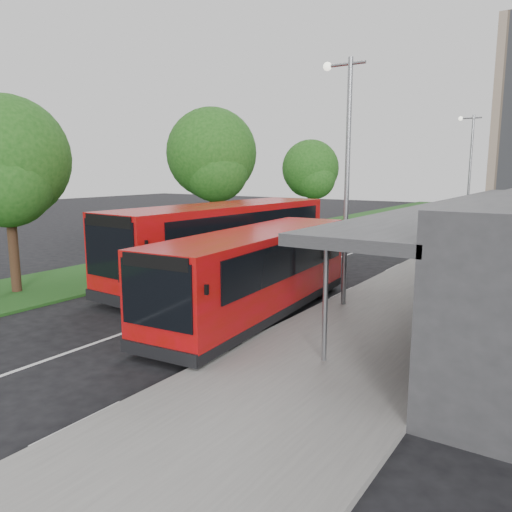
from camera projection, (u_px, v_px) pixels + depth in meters
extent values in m
plane|color=black|center=(210.00, 303.00, 17.67)|extent=(120.00, 120.00, 0.00)
cube|color=slate|center=(489.00, 245.00, 30.81)|extent=(5.00, 80.00, 0.15)
cube|color=#1B4E19|center=(303.00, 231.00, 37.90)|extent=(5.00, 80.00, 0.10)
cube|color=silver|center=(367.00, 248.00, 29.99)|extent=(0.12, 70.00, 0.01)
cube|color=silver|center=(79.00, 423.00, 9.31)|extent=(0.12, 2.00, 0.01)
cube|color=silver|center=(257.00, 335.00, 14.23)|extent=(0.12, 2.00, 0.01)
cube|color=silver|center=(343.00, 292.00, 19.16)|extent=(0.12, 2.00, 0.01)
cube|color=silver|center=(393.00, 267.00, 24.08)|extent=(0.12, 2.00, 0.01)
cube|color=silver|center=(427.00, 251.00, 29.01)|extent=(0.12, 2.00, 0.01)
cube|color=silver|center=(451.00, 239.00, 33.94)|extent=(0.12, 2.00, 0.01)
cube|color=silver|center=(469.00, 230.00, 38.86)|extent=(0.12, 2.00, 0.01)
cube|color=silver|center=(482.00, 223.00, 43.79)|extent=(0.12, 2.00, 0.01)
cube|color=silver|center=(493.00, 218.00, 48.72)|extent=(0.12, 2.00, 0.01)
cube|color=silver|center=(502.00, 213.00, 53.64)|extent=(0.12, 2.00, 0.01)
cube|color=black|center=(510.00, 250.00, 19.35)|extent=(0.06, 24.00, 2.20)
cube|color=#2E2E31|center=(478.00, 204.00, 19.75)|extent=(2.80, 26.00, 0.25)
cylinder|color=gray|center=(325.00, 300.00, 11.71)|extent=(0.12, 0.12, 3.30)
cylinder|color=gray|center=(487.00, 221.00, 29.78)|extent=(0.12, 0.12, 3.30)
cylinder|color=#342215|center=(13.00, 247.00, 18.71)|extent=(0.36, 0.36, 3.60)
sphere|color=#1A4B14|center=(6.00, 158.00, 18.15)|extent=(4.58, 4.58, 4.58)
sphere|color=#1A4B14|center=(6.00, 181.00, 17.64)|extent=(3.27, 3.27, 3.27)
sphere|color=#1A4B14|center=(13.00, 174.00, 18.93)|extent=(3.60, 3.60, 3.60)
cylinder|color=#342215|center=(213.00, 217.00, 28.54)|extent=(0.36, 0.36, 3.96)
sphere|color=#1A4B14|center=(212.00, 153.00, 27.92)|extent=(5.04, 5.04, 5.04)
sphere|color=#1A4B14|center=(216.00, 169.00, 27.42)|extent=(3.60, 3.60, 3.60)
sphere|color=#1A4B14|center=(210.00, 165.00, 28.71)|extent=(3.96, 3.96, 3.96)
cylinder|color=#342215|center=(310.00, 209.00, 38.44)|extent=(0.36, 0.36, 3.38)
sphere|color=#1A4B14|center=(310.00, 168.00, 37.91)|extent=(4.31, 4.31, 4.31)
sphere|color=#1A4B14|center=(315.00, 179.00, 37.39)|extent=(3.08, 3.08, 3.08)
sphere|color=#1A4B14|center=(308.00, 175.00, 38.69)|extent=(3.38, 3.38, 3.38)
cylinder|color=gray|center=(347.00, 186.00, 16.32)|extent=(0.16, 0.16, 8.00)
cylinder|color=gray|center=(345.00, 64.00, 15.78)|extent=(1.40, 0.10, 0.10)
sphere|color=silver|center=(327.00, 66.00, 16.10)|extent=(0.28, 0.28, 0.28)
cylinder|color=gray|center=(469.00, 178.00, 32.74)|extent=(0.16, 0.16, 8.00)
cylinder|color=gray|center=(470.00, 118.00, 32.20)|extent=(1.40, 0.10, 0.10)
sphere|color=silver|center=(461.00, 119.00, 32.52)|extent=(0.28, 0.28, 0.28)
cube|color=#B20912|center=(256.00, 269.00, 15.82)|extent=(3.09, 9.81, 2.44)
cube|color=black|center=(256.00, 306.00, 16.02)|extent=(3.11, 9.83, 0.28)
cube|color=black|center=(156.00, 295.00, 11.59)|extent=(2.07, 0.22, 1.61)
cube|color=black|center=(314.00, 239.00, 19.93)|extent=(2.02, 0.22, 1.20)
cube|color=black|center=(229.00, 252.00, 16.53)|extent=(0.74, 8.25, 1.10)
cube|color=black|center=(294.00, 258.00, 15.42)|extent=(0.74, 8.25, 1.10)
cube|color=black|center=(158.00, 353.00, 11.82)|extent=(2.30, 0.27, 0.32)
cube|color=black|center=(154.00, 262.00, 11.44)|extent=(1.93, 0.20, 0.32)
cube|color=black|center=(120.00, 278.00, 12.33)|extent=(0.09, 0.09, 0.23)
cube|color=black|center=(207.00, 290.00, 11.11)|extent=(0.09, 0.09, 0.23)
cylinder|color=black|center=(171.00, 326.00, 13.77)|extent=(0.34, 0.85, 0.83)
cylinder|color=black|center=(231.00, 337.00, 12.85)|extent=(0.34, 0.85, 0.83)
cylinder|color=black|center=(273.00, 282.00, 19.16)|extent=(0.34, 0.85, 0.83)
cylinder|color=black|center=(320.00, 287.00, 18.25)|extent=(0.34, 0.85, 0.83)
cube|color=#B20912|center=(223.00, 239.00, 20.69)|extent=(3.27, 11.51, 2.88)
cube|color=black|center=(224.00, 272.00, 20.93)|extent=(3.30, 11.53, 0.33)
cube|color=black|center=(109.00, 250.00, 16.10)|extent=(2.44, 0.17, 1.90)
cube|color=black|center=(296.00, 218.00, 25.14)|extent=(2.39, 0.17, 1.41)
cube|color=black|center=(204.00, 224.00, 21.66)|extent=(0.53, 9.76, 1.30)
cube|color=black|center=(255.00, 228.00, 20.05)|extent=(0.53, 9.76, 1.30)
cube|color=black|center=(112.00, 300.00, 16.38)|extent=(2.71, 0.21, 0.38)
cube|color=black|center=(108.00, 221.00, 15.94)|extent=(2.28, 0.15, 0.38)
cube|color=black|center=(87.00, 237.00, 17.13)|extent=(0.08, 0.08, 0.27)
cube|color=black|center=(146.00, 245.00, 15.36)|extent=(0.08, 0.08, 0.27)
cylinder|color=black|center=(137.00, 283.00, 18.66)|extent=(0.37, 0.99, 0.98)
cylinder|color=black|center=(181.00, 291.00, 17.32)|extent=(0.37, 0.99, 0.98)
cylinder|color=black|center=(254.00, 256.00, 24.51)|extent=(0.37, 0.99, 0.98)
cylinder|color=black|center=(294.00, 261.00, 23.17)|extent=(0.37, 0.99, 0.98)
cylinder|color=#382517|center=(439.00, 258.00, 23.04)|extent=(0.60, 0.60, 1.00)
cylinder|color=#E5AB0C|center=(460.00, 235.00, 30.98)|extent=(0.21, 0.21, 1.06)
imported|color=#5C100D|center=(474.00, 212.00, 47.26)|extent=(2.81, 4.12, 1.30)
imported|color=navy|center=(452.00, 207.00, 53.83)|extent=(2.38, 4.34, 1.36)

